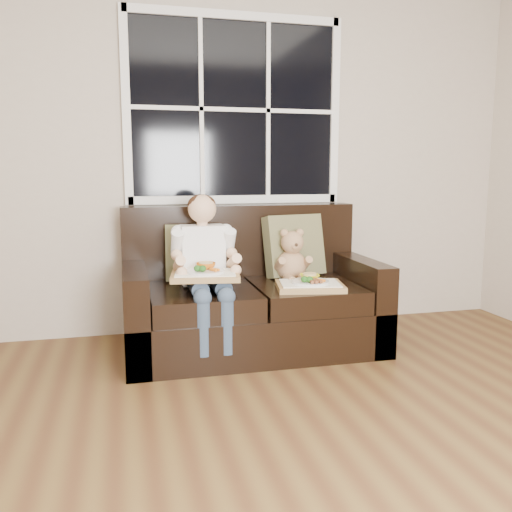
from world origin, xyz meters
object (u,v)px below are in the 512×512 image
object	(u,v)px
teddy_bear	(292,259)
child	(205,257)
tray_right	(310,284)
tray_left	(205,274)
loveseat	(250,302)

from	to	relation	value
teddy_bear	child	bearing A→B (deg)	-169.55
teddy_bear	tray_right	bearing A→B (deg)	-85.77
tray_right	child	bearing A→B (deg)	175.19
child	tray_left	world-z (taller)	child
tray_right	teddy_bear	bearing A→B (deg)	105.44
loveseat	child	xyz separation A→B (m)	(-0.33, -0.12, 0.35)
loveseat	child	bearing A→B (deg)	-159.35
tray_left	loveseat	bearing A→B (deg)	46.51
child	teddy_bear	bearing A→B (deg)	11.08
child	tray_right	world-z (taller)	child
loveseat	child	world-z (taller)	child
child	tray_right	size ratio (longest dim) A/B	1.95
loveseat	tray_right	world-z (taller)	loveseat
tray_right	loveseat	bearing A→B (deg)	147.98
tray_left	tray_right	size ratio (longest dim) A/B	0.97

